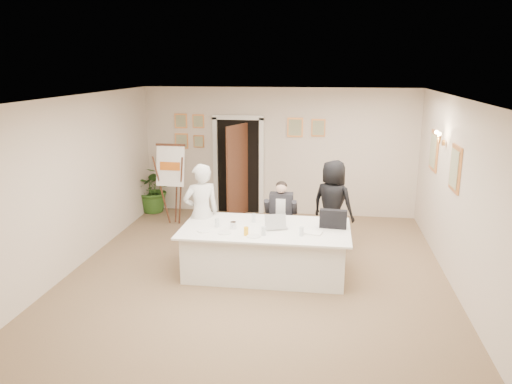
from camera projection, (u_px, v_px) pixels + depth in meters
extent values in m
plane|color=olive|center=(256.00, 275.00, 7.99)|extent=(7.00, 7.00, 0.00)
cube|color=white|center=(256.00, 98.00, 7.29)|extent=(6.00, 7.00, 0.02)
cube|color=beige|center=(279.00, 152.00, 10.99)|extent=(6.00, 0.10, 2.80)
cube|color=beige|center=(199.00, 290.00, 4.28)|extent=(6.00, 0.10, 2.80)
cube|color=beige|center=(73.00, 184.00, 8.05)|extent=(0.10, 7.00, 2.80)
cube|color=beige|center=(461.00, 198.00, 7.23)|extent=(0.10, 7.00, 2.80)
cube|color=black|center=(239.00, 167.00, 11.17)|extent=(0.92, 0.06, 2.10)
cube|color=white|center=(216.00, 166.00, 11.22)|extent=(0.10, 0.06, 2.20)
cube|color=white|center=(261.00, 168.00, 11.07)|extent=(0.10, 0.06, 2.20)
cube|color=#3B2112|center=(237.00, 171.00, 10.77)|extent=(0.33, 0.81, 2.02)
cube|color=white|center=(265.00, 251.00, 7.98)|extent=(2.47, 1.24, 0.75)
cube|color=white|center=(266.00, 228.00, 7.88)|extent=(2.65, 1.42, 0.03)
cube|color=white|center=(170.00, 166.00, 10.14)|extent=(0.59, 0.20, 0.82)
imported|color=silver|center=(201.00, 213.00, 8.39)|extent=(0.74, 0.67, 1.70)
imported|color=black|center=(333.00, 204.00, 9.06)|extent=(0.94, 0.83, 1.62)
imported|color=#2D571D|center=(154.00, 189.00, 11.30)|extent=(1.11, 1.01, 1.08)
cube|color=black|center=(333.00, 219.00, 7.82)|extent=(0.43, 0.15, 0.30)
cube|color=white|center=(313.00, 233.00, 7.59)|extent=(0.31, 0.25, 0.03)
cylinder|color=white|center=(204.00, 231.00, 7.70)|extent=(0.23, 0.23, 0.01)
cylinder|color=white|center=(225.00, 233.00, 7.62)|extent=(0.26, 0.26, 0.01)
cylinder|color=white|center=(254.00, 236.00, 7.46)|extent=(0.25, 0.25, 0.01)
cylinder|color=silver|center=(217.00, 223.00, 7.90)|extent=(0.08, 0.08, 0.14)
cylinder|color=silver|center=(263.00, 231.00, 7.50)|extent=(0.07, 0.07, 0.14)
cylinder|color=silver|center=(301.00, 231.00, 7.48)|extent=(0.08, 0.08, 0.14)
cylinder|color=silver|center=(254.00, 218.00, 8.14)|extent=(0.08, 0.08, 0.14)
cylinder|color=#F4AB14|center=(246.00, 231.00, 7.51)|extent=(0.09, 0.09, 0.13)
cylinder|color=silver|center=(233.00, 225.00, 7.81)|extent=(0.10, 0.10, 0.11)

